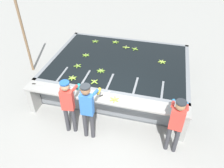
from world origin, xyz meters
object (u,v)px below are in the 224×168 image
at_px(knife_0, 36,84).
at_px(banana_bunch_floating_5, 86,55).
at_px(worker_1, 88,107).
at_px(knife_1, 103,95).
at_px(banana_bunch_floating_6, 72,78).
at_px(banana_bunch_ledge_0, 114,99).
at_px(worker_0, 68,102).
at_px(banana_bunch_floating_4, 101,71).
at_px(banana_bunch_floating_8, 135,49).
at_px(banana_bunch_floating_0, 78,66).
at_px(worker_2, 176,121).
at_px(banana_bunch_floating_2, 126,47).
at_px(banana_bunch_floating_1, 94,82).
at_px(banana_bunch_floating_3, 115,42).
at_px(banana_bunch_floating_7, 95,41).
at_px(banana_bunch_floating_9, 162,62).
at_px(support_post_left, 23,31).

bearing_deg(knife_0, banana_bunch_floating_5, 66.46).
distance_m(worker_1, knife_1, 0.73).
height_order(banana_bunch_floating_5, banana_bunch_floating_6, same).
bearing_deg(banana_bunch_ledge_0, worker_0, -155.99).
bearing_deg(banana_bunch_floating_4, banana_bunch_floating_8, 64.52).
xyz_separation_m(worker_0, banana_bunch_floating_0, (-0.46, 1.79, -0.09)).
xyz_separation_m(worker_2, banana_bunch_floating_2, (-1.89, 3.41, -0.07)).
height_order(worker_0, banana_bunch_floating_1, worker_0).
relative_size(banana_bunch_floating_0, banana_bunch_floating_5, 0.98).
bearing_deg(worker_0, banana_bunch_floating_5, 99.85).
distance_m(banana_bunch_floating_3, banana_bunch_floating_7, 0.79).
bearing_deg(banana_bunch_floating_8, banana_bunch_floating_5, -151.31).
bearing_deg(banana_bunch_floating_7, banana_bunch_floating_2, -8.06).
height_order(worker_1, banana_bunch_floating_9, worker_1).
xyz_separation_m(knife_1, support_post_left, (-3.44, 1.83, 0.67)).
relative_size(banana_bunch_floating_5, banana_bunch_floating_6, 1.00).
distance_m(banana_bunch_floating_4, support_post_left, 3.20).
bearing_deg(banana_bunch_floating_6, banana_bunch_floating_8, 56.23).
distance_m(banana_bunch_floating_5, knife_1, 2.24).
distance_m(banana_bunch_floating_0, support_post_left, 2.41).
bearing_deg(banana_bunch_floating_3, banana_bunch_floating_5, -121.74).
relative_size(banana_bunch_floating_9, banana_bunch_ledge_0, 1.00).
bearing_deg(banana_bunch_floating_6, banana_bunch_floating_0, 98.44).
height_order(worker_2, banana_bunch_floating_4, worker_2).
bearing_deg(banana_bunch_floating_5, banana_bunch_floating_1, -61.20).
bearing_deg(banana_bunch_floating_0, banana_bunch_floating_6, -81.56).
xyz_separation_m(banana_bunch_floating_4, banana_bunch_floating_9, (1.83, 1.03, 0.00)).
xyz_separation_m(banana_bunch_floating_3, banana_bunch_floating_8, (0.83, -0.36, 0.00)).
height_order(worker_2, banana_bunch_ledge_0, worker_2).
relative_size(banana_bunch_floating_5, banana_bunch_floating_7, 1.02).
height_order(worker_1, banana_bunch_floating_8, worker_1).
distance_m(banana_bunch_floating_6, knife_1, 1.23).
bearing_deg(banana_bunch_floating_9, banana_bunch_floating_4, -150.62).
relative_size(banana_bunch_floating_5, knife_1, 0.98).
bearing_deg(knife_1, banana_bunch_floating_8, 81.82).
height_order(banana_bunch_floating_1, banana_bunch_floating_4, same).
height_order(worker_2, banana_bunch_floating_6, worker_2).
bearing_deg(knife_1, banana_bunch_floating_0, 136.16).
relative_size(banana_bunch_floating_4, banana_bunch_floating_5, 1.00).
height_order(banana_bunch_floating_2, banana_bunch_floating_8, same).
bearing_deg(knife_0, worker_2, -8.15).
height_order(banana_bunch_floating_3, knife_1, banana_bunch_floating_3).
height_order(banana_bunch_floating_0, banana_bunch_floating_3, same).
relative_size(banana_bunch_floating_0, banana_bunch_floating_4, 0.98).
relative_size(banana_bunch_floating_8, knife_1, 0.95).
xyz_separation_m(worker_0, worker_2, (2.70, 0.03, -0.02)).
distance_m(banana_bunch_floating_1, banana_bunch_floating_2, 2.38).
bearing_deg(knife_1, worker_1, -106.53).
bearing_deg(knife_0, worker_1, -20.05).
height_order(worker_1, banana_bunch_floating_0, worker_1).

